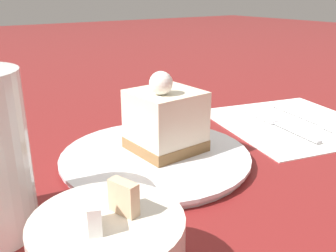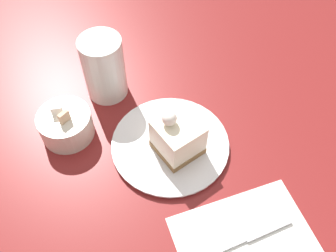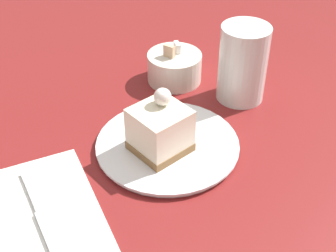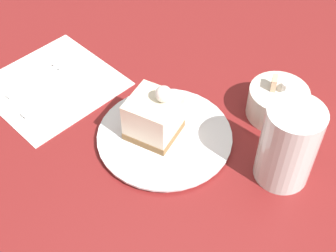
{
  "view_description": "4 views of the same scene",
  "coord_description": "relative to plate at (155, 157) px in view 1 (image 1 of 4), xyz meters",
  "views": [
    {
      "loc": [
        0.24,
        0.31,
        0.18
      ],
      "look_at": [
        0.02,
        -0.01,
        0.04
      ],
      "focal_mm": 40.0,
      "sensor_mm": 36.0,
      "label": 1
    },
    {
      "loc": [
        -0.29,
        0.19,
        0.58
      ],
      "look_at": [
        0.04,
        -0.03,
        0.04
      ],
      "focal_mm": 40.0,
      "sensor_mm": 36.0,
      "label": 2
    },
    {
      "loc": [
        -0.3,
        -0.44,
        0.46
      ],
      "look_at": [
        0.03,
        -0.02,
        0.04
      ],
      "focal_mm": 50.0,
      "sensor_mm": 36.0,
      "label": 3
    },
    {
      "loc": [
        0.29,
        -0.44,
        0.56
      ],
      "look_at": [
        0.04,
        -0.04,
        0.05
      ],
      "focal_mm": 50.0,
      "sensor_mm": 36.0,
      "label": 4
    }
  ],
  "objects": [
    {
      "name": "knife",
      "position": [
        -0.21,
        -0.02,
        -0.0
      ],
      "size": [
        0.04,
        0.16,
        0.0
      ],
      "rotation": [
        0.0,
        0.0,
        -0.17
      ],
      "color": "silver",
      "rests_on": "napkin"
    },
    {
      "name": "ground_plane",
      "position": [
        -0.03,
        0.02,
        -0.01
      ],
      "size": [
        4.0,
        4.0,
        0.0
      ],
      "primitive_type": "plane",
      "color": "maroon"
    },
    {
      "name": "cake_slice",
      "position": [
        -0.02,
        -0.0,
        0.04
      ],
      "size": [
        0.08,
        0.08,
        0.09
      ],
      "rotation": [
        0.0,
        0.0,
        0.06
      ],
      "color": "olive",
      "rests_on": "plate"
    },
    {
      "name": "plate",
      "position": [
        0.0,
        0.0,
        0.0
      ],
      "size": [
        0.21,
        0.21,
        0.01
      ],
      "color": "white",
      "rests_on": "ground_plane"
    },
    {
      "name": "fork",
      "position": [
        -0.26,
        0.02,
        -0.0
      ],
      "size": [
        0.04,
        0.15,
        0.0
      ],
      "rotation": [
        0.0,
        0.0,
        -0.17
      ],
      "color": "silver",
      "rests_on": "napkin"
    },
    {
      "name": "napkin",
      "position": [
        -0.24,
        0.0,
        -0.0
      ],
      "size": [
        0.25,
        0.25,
        0.0
      ],
      "rotation": [
        0.0,
        0.0,
        -0.23
      ],
      "color": "white",
      "rests_on": "ground_plane"
    }
  ]
}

